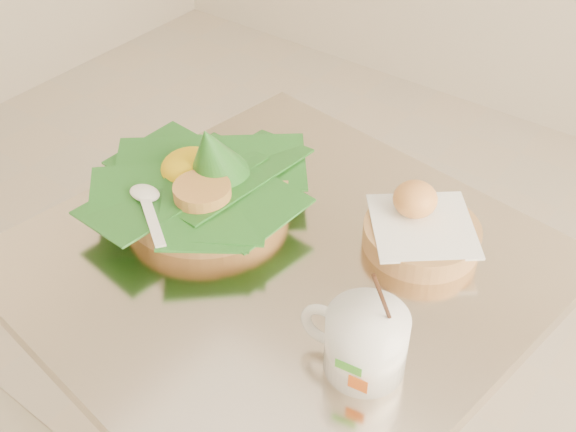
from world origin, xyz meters
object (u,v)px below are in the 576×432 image
Objects in this scene: cafe_table at (282,356)px; rice_basket at (204,182)px; coffee_mug at (364,341)px; bread_basket at (420,229)px.

cafe_table is 0.32m from rice_basket.
coffee_mug is (0.38, -0.13, 0.00)m from rice_basket.
rice_basket reaches higher than bread_basket.
bread_basket is at bearing 47.24° from cafe_table.
coffee_mug is at bearing -18.68° from rice_basket.
rice_basket reaches higher than cafe_table.
coffee_mug is at bearing -77.22° from bread_basket.
cafe_table is 2.37× the size of rice_basket.
bread_basket is at bearing 102.78° from coffee_mug.
bread_basket is (0.14, 0.16, 0.25)m from cafe_table.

